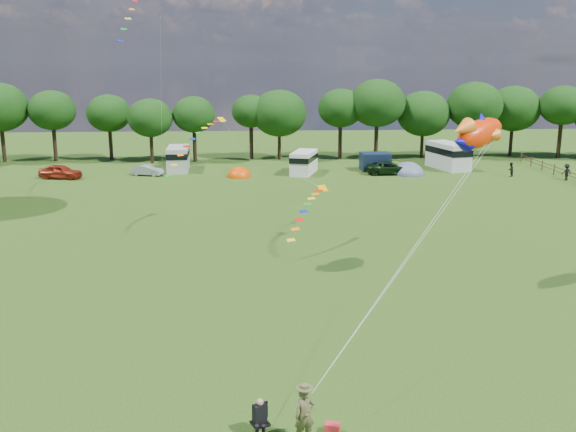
{
  "coord_description": "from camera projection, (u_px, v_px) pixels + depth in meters",
  "views": [
    {
      "loc": [
        -2.1,
        -27.28,
        12.64
      ],
      "look_at": [
        0.0,
        8.0,
        4.0
      ],
      "focal_mm": 40.0,
      "sensor_mm": 36.0,
      "label": 1
    }
  ],
  "objects": [
    {
      "name": "awning_navy",
      "position": [
        375.0,
        162.0,
        74.96
      ],
      "size": [
        3.37,
        2.77,
        2.05
      ],
      "primitive_type": "cube",
      "rotation": [
        0.0,
        0.0,
        0.03
      ],
      "color": "black",
      "rests_on": "ground"
    },
    {
      "name": "fish_kite",
      "position": [
        476.0,
        134.0,
        34.42
      ],
      "size": [
        4.13,
        3.46,
        2.3
      ],
      "rotation": [
        0.0,
        -0.21,
        0.63
      ],
      "color": "red",
      "rests_on": "ground"
    },
    {
      "name": "car_a",
      "position": [
        61.0,
        172.0,
        69.73
      ],
      "size": [
        4.96,
        2.76,
        1.56
      ],
      "primitive_type": "imported",
      "rotation": [
        0.0,
        0.0,
        1.36
      ],
      "color": "maroon",
      "rests_on": "ground"
    },
    {
      "name": "car_b",
      "position": [
        147.0,
        170.0,
        71.64
      ],
      "size": [
        3.58,
        2.11,
        1.19
      ],
      "primitive_type": "imported",
      "rotation": [
        0.0,
        0.0,
        1.3
      ],
      "color": "gray",
      "rests_on": "ground"
    },
    {
      "name": "tree_line",
      "position": [
        308.0,
        110.0,
        81.69
      ],
      "size": [
        102.98,
        10.98,
        10.27
      ],
      "color": "black",
      "rests_on": "ground"
    },
    {
      "name": "campervan_d",
      "position": [
        448.0,
        155.0,
        75.91
      ],
      "size": [
        4.13,
        6.76,
        3.08
      ],
      "rotation": [
        0.0,
        0.0,
        1.82
      ],
      "color": "silver",
      "rests_on": "ground"
    },
    {
      "name": "kite_flyer",
      "position": [
        305.0,
        415.0,
        21.57
      ],
      "size": [
        0.82,
        0.64,
        1.98
      ],
      "primitive_type": "imported",
      "rotation": [
        0.0,
        0.0,
        0.25
      ],
      "color": "brown",
      "rests_on": "ground"
    },
    {
      "name": "tent_greyblue",
      "position": [
        408.0,
        174.0,
        72.58
      ],
      "size": [
        3.72,
        4.07,
        2.77
      ],
      "color": "#505973",
      "rests_on": "ground"
    },
    {
      "name": "campervan_c",
      "position": [
        304.0,
        162.0,
        72.82
      ],
      "size": [
        3.66,
        5.59,
        2.53
      ],
      "rotation": [
        0.0,
        0.0,
        1.26
      ],
      "color": "silver",
      "rests_on": "ground"
    },
    {
      "name": "tent_orange",
      "position": [
        239.0,
        176.0,
        71.12
      ],
      "size": [
        2.77,
        3.04,
        2.17
      ],
      "color": "#E04401",
      "rests_on": "ground"
    },
    {
      "name": "streamer_kite_c",
      "position": [
        310.0,
        204.0,
        43.64
      ],
      "size": [
        3.24,
        4.92,
        2.82
      ],
      "rotation": [
        0.0,
        0.0,
        0.44
      ],
      "color": "#D0A200",
      "rests_on": "ground"
    },
    {
      "name": "ground_plane",
      "position": [
        298.0,
        341.0,
        29.57
      ],
      "size": [
        180.0,
        180.0,
        0.0
      ],
      "primitive_type": "plane",
      "color": "black",
      "rests_on": "ground"
    },
    {
      "name": "walker_b",
      "position": [
        566.0,
        172.0,
        68.8
      ],
      "size": [
        1.25,
        0.79,
        1.79
      ],
      "primitive_type": "imported",
      "rotation": [
        0.0,
        0.0,
        3.38
      ],
      "color": "black",
      "rests_on": "ground"
    },
    {
      "name": "streamer_kite_b",
      "position": [
        200.0,
        137.0,
        46.51
      ],
      "size": [
        4.24,
        4.64,
        3.78
      ],
      "rotation": [
        0.0,
        0.0,
        0.76
      ],
      "color": "#FFD800",
      "rests_on": "ground"
    },
    {
      "name": "campervan_b",
      "position": [
        178.0,
        158.0,
        74.89
      ],
      "size": [
        2.6,
        5.71,
        2.76
      ],
      "rotation": [
        0.0,
        0.0,
        1.61
      ],
      "color": "#B3B3B5",
      "rests_on": "ground"
    },
    {
      "name": "camp_chair",
      "position": [
        260.0,
        413.0,
        21.94
      ],
      "size": [
        0.75,
        0.78,
        1.44
      ],
      "rotation": [
        0.0,
        0.0,
        0.41
      ],
      "color": "#99999E",
      "rests_on": "ground"
    },
    {
      "name": "kite_bag",
      "position": [
        332.0,
        428.0,
        22.25
      ],
      "size": [
        0.59,
        0.48,
        0.36
      ],
      "primitive_type": "cube",
      "rotation": [
        0.0,
        0.0,
        -0.3
      ],
      "color": "red",
      "rests_on": "ground"
    },
    {
      "name": "car_d",
      "position": [
        390.0,
        168.0,
        72.39
      ],
      "size": [
        5.53,
        2.75,
        1.47
      ],
      "primitive_type": "imported",
      "rotation": [
        0.0,
        0.0,
        1.51
      ],
      "color": "black",
      "rests_on": "ground"
    },
    {
      "name": "walker_a",
      "position": [
        511.0,
        170.0,
        70.93
      ],
      "size": [
        0.89,
        0.87,
        1.59
      ],
      "primitive_type": "imported",
      "rotation": [
        0.0,
        0.0,
        3.89
      ],
      "color": "black",
      "rests_on": "ground"
    }
  ]
}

